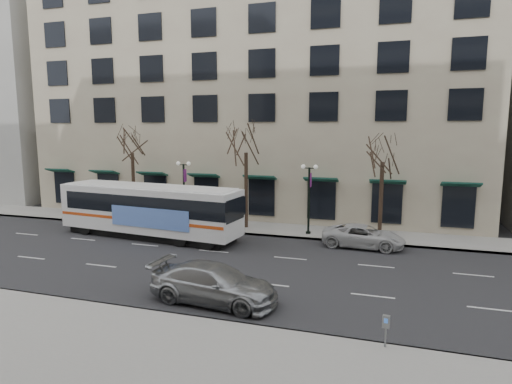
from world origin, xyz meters
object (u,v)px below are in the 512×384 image
at_px(tree_far_right, 383,148).
at_px(lamp_post_left, 184,190).
at_px(tree_far_mid, 246,140).
at_px(white_pickup, 363,236).
at_px(pay_station, 386,324).
at_px(silver_car, 214,283).
at_px(lamp_post_right, 309,196).
at_px(city_bus, 150,209).
at_px(tree_far_left, 132,142).

relative_size(tree_far_right, lamp_post_left, 1.55).
bearing_deg(tree_far_mid, white_pickup, -16.06).
bearing_deg(white_pickup, lamp_post_left, 84.72).
relative_size(lamp_post_left, pay_station, 4.50).
relative_size(tree_far_mid, silver_car, 1.45).
distance_m(lamp_post_left, pay_station, 22.11).
relative_size(tree_far_mid, lamp_post_right, 1.64).
relative_size(silver_car, white_pickup, 1.12).
xyz_separation_m(tree_far_right, lamp_post_right, (-4.99, -0.60, -3.48)).
relative_size(tree_far_right, city_bus, 0.57).
height_order(city_bus, white_pickup, city_bus).
height_order(tree_far_mid, white_pickup, tree_far_mid).
distance_m(city_bus, silver_car, 13.08).
xyz_separation_m(lamp_post_right, silver_car, (-1.82, -13.33, -2.09)).
height_order(lamp_post_right, city_bus, lamp_post_right).
bearing_deg(lamp_post_right, lamp_post_left, 180.00).
xyz_separation_m(tree_far_right, lamp_post_left, (-14.99, -0.60, -3.48)).
distance_m(tree_far_right, city_bus, 16.95).
xyz_separation_m(tree_far_right, silver_car, (-6.81, -13.93, -5.56)).
relative_size(silver_car, pay_station, 5.11).
height_order(tree_far_mid, lamp_post_right, tree_far_mid).
relative_size(tree_far_left, lamp_post_left, 1.60).
bearing_deg(tree_far_mid, tree_far_left, -180.00).
bearing_deg(pay_station, tree_far_left, 149.19).
height_order(tree_far_right, white_pickup, tree_far_right).
bearing_deg(city_bus, pay_station, -29.54).
bearing_deg(silver_car, city_bus, 47.99).
height_order(lamp_post_left, city_bus, lamp_post_left).
bearing_deg(lamp_post_left, tree_far_mid, 6.85).
xyz_separation_m(city_bus, white_pickup, (14.79, 1.86, -1.31)).
height_order(lamp_post_right, silver_car, lamp_post_right).
xyz_separation_m(tree_far_left, pay_station, (20.61, -16.15, -5.71)).
height_order(silver_car, pay_station, silver_car).
distance_m(tree_far_left, tree_far_mid, 10.00).
relative_size(tree_far_left, white_pickup, 1.58).
height_order(city_bus, silver_car, city_bus).
relative_size(lamp_post_left, city_bus, 0.37).
height_order(tree_far_right, city_bus, tree_far_right).
bearing_deg(silver_car, lamp_post_left, 36.17).
xyz_separation_m(tree_far_mid, white_pickup, (9.03, -2.60, -6.17)).
relative_size(tree_far_right, silver_car, 1.36).
xyz_separation_m(tree_far_left, city_bus, (4.25, -4.46, -4.65)).
xyz_separation_m(tree_far_right, city_bus, (-15.75, -4.46, -4.38)).
bearing_deg(lamp_post_left, tree_far_left, 173.17).
relative_size(tree_far_right, pay_station, 6.97).
xyz_separation_m(lamp_post_left, city_bus, (-0.76, -3.86, -0.90)).
bearing_deg(lamp_post_right, pay_station, -70.17).
distance_m(tree_far_left, tree_far_right, 20.00).
xyz_separation_m(silver_car, white_pickup, (5.85, 11.33, -0.12)).
bearing_deg(pay_station, tree_far_right, 99.44).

